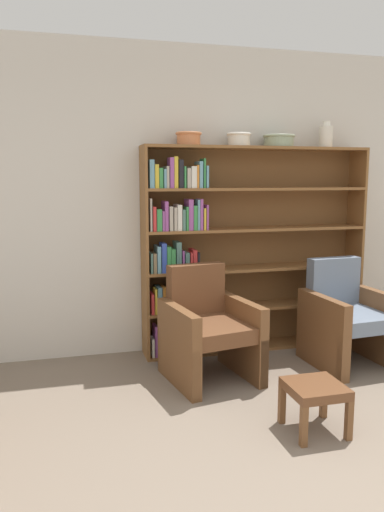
{
  "coord_description": "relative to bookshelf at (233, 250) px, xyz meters",
  "views": [
    {
      "loc": [
        -1.31,
        -1.63,
        1.59
      ],
      "look_at": [
        -0.26,
        2.31,
        0.95
      ],
      "focal_mm": 35.0,
      "sensor_mm": 36.0,
      "label": 1
    }
  ],
  "objects": [
    {
      "name": "bowl_brass",
      "position": [
        0.04,
        -0.01,
        0.99
      ],
      "size": [
        0.22,
        0.22,
        0.12
      ],
      "color": "silver",
      "rests_on": "bookshelf"
    },
    {
      "name": "footstool",
      "position": [
        -0.01,
        -1.61,
        -0.69
      ],
      "size": [
        0.34,
        0.34,
        0.31
      ],
      "color": "brown",
      "rests_on": "ground"
    },
    {
      "name": "bowl_sage",
      "position": [
        0.42,
        -0.01,
        0.99
      ],
      "size": [
        0.29,
        0.29,
        0.11
      ],
      "color": "gray",
      "rests_on": "bookshelf"
    },
    {
      "name": "vase_tall",
      "position": [
        0.89,
        -0.01,
        1.03
      ],
      "size": [
        0.12,
        0.12,
        0.24
      ],
      "color": "silver",
      "rests_on": "bookshelf"
    },
    {
      "name": "bookshelf",
      "position": [
        0.0,
        0.0,
        0.0
      ],
      "size": [
        2.09,
        0.3,
        1.87
      ],
      "color": "brown",
      "rests_on": "ground"
    },
    {
      "name": "wall_back",
      "position": [
        -0.21,
        0.18,
        0.44
      ],
      "size": [
        12.0,
        0.06,
        2.75
      ],
      "color": "silver",
      "rests_on": "ground"
    },
    {
      "name": "bowl_slate",
      "position": [
        -0.42,
        -0.01,
        0.99
      ],
      "size": [
        0.23,
        0.23,
        0.11
      ],
      "color": "#C67547",
      "rests_on": "bookshelf"
    },
    {
      "name": "armchair_cushioned",
      "position": [
        0.84,
        -0.6,
        -0.54
      ],
      "size": [
        0.68,
        0.72,
        0.89
      ],
      "rotation": [
        0.0,
        0.0,
        3.21
      ],
      "color": "brown",
      "rests_on": "ground"
    },
    {
      "name": "armchair_leather",
      "position": [
        -0.41,
        -0.6,
        -0.54
      ],
      "size": [
        0.75,
        0.78,
        0.89
      ],
      "rotation": [
        0.0,
        0.0,
        3.31
      ],
      "color": "brown",
      "rests_on": "ground"
    }
  ]
}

